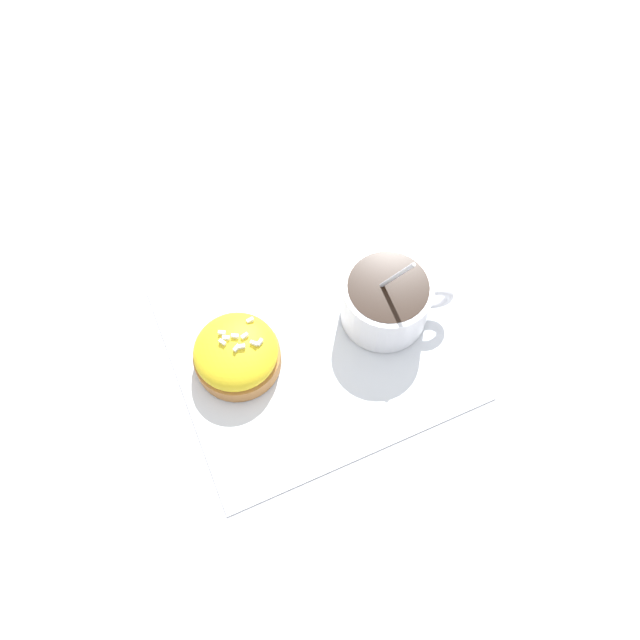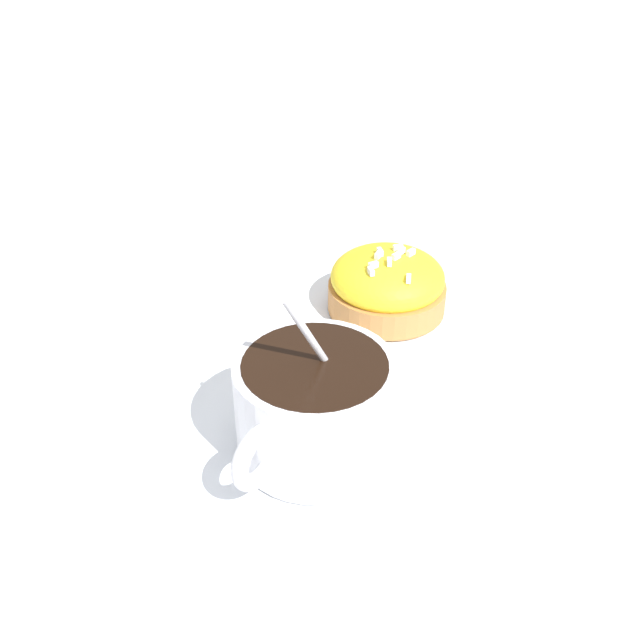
% 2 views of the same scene
% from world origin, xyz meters
% --- Properties ---
extents(ground_plane, '(3.00, 3.00, 0.00)m').
position_xyz_m(ground_plane, '(0.00, 0.00, 0.00)').
color(ground_plane, '#B2B2B7').
extents(paper_napkin, '(0.30, 0.27, 0.00)m').
position_xyz_m(paper_napkin, '(0.00, 0.00, 0.00)').
color(paper_napkin, white).
rests_on(paper_napkin, ground_plane).
extents(coffee_cup, '(0.11, 0.09, 0.11)m').
position_xyz_m(coffee_cup, '(0.08, 0.01, 0.04)').
color(coffee_cup, white).
rests_on(coffee_cup, paper_napkin).
extents(frosted_pastry, '(0.09, 0.09, 0.05)m').
position_xyz_m(frosted_pastry, '(-0.08, 0.01, 0.02)').
color(frosted_pastry, '#B2753D').
rests_on(frosted_pastry, paper_napkin).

